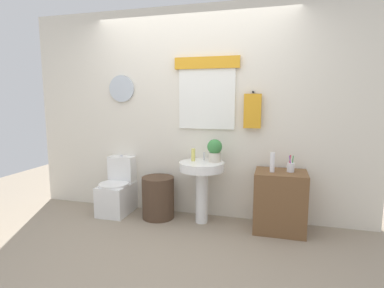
# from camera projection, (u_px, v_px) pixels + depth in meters

# --- Properties ---
(ground_plane) EXTENTS (8.00, 8.00, 0.00)m
(ground_plane) POSITION_uv_depth(u_px,v_px,m) (162.00, 253.00, 2.95)
(ground_plane) COLOR gray
(back_wall) EXTENTS (4.40, 0.18, 2.60)m
(back_wall) POSITION_uv_depth(u_px,v_px,m) (193.00, 113.00, 3.86)
(back_wall) COLOR silver
(back_wall) RESTS_ON ground_plane
(toilet) EXTENTS (0.38, 0.51, 0.74)m
(toilet) POSITION_uv_depth(u_px,v_px,m) (118.00, 191.00, 4.01)
(toilet) COLOR white
(toilet) RESTS_ON ground_plane
(laundry_hamper) EXTENTS (0.40, 0.40, 0.52)m
(laundry_hamper) POSITION_uv_depth(u_px,v_px,m) (158.00, 197.00, 3.82)
(laundry_hamper) COLOR #4C3828
(laundry_hamper) RESTS_ON ground_plane
(pedestal_sink) EXTENTS (0.54, 0.54, 0.74)m
(pedestal_sink) POSITION_uv_depth(u_px,v_px,m) (202.00, 176.00, 3.63)
(pedestal_sink) COLOR white
(pedestal_sink) RESTS_ON ground_plane
(faucet) EXTENTS (0.03, 0.03, 0.10)m
(faucet) POSITION_uv_depth(u_px,v_px,m) (204.00, 156.00, 3.71)
(faucet) COLOR silver
(faucet) RESTS_ON pedestal_sink
(wooden_cabinet) EXTENTS (0.56, 0.44, 0.68)m
(wooden_cabinet) POSITION_uv_depth(u_px,v_px,m) (280.00, 201.00, 3.43)
(wooden_cabinet) COLOR brown
(wooden_cabinet) RESTS_ON ground_plane
(soap_bottle) EXTENTS (0.05, 0.05, 0.15)m
(soap_bottle) POSITION_uv_depth(u_px,v_px,m) (193.00, 155.00, 3.67)
(soap_bottle) COLOR #DBD166
(soap_bottle) RESTS_ON pedestal_sink
(potted_plant) EXTENTS (0.18, 0.18, 0.27)m
(potted_plant) POSITION_uv_depth(u_px,v_px,m) (215.00, 150.00, 3.61)
(potted_plant) COLOR beige
(potted_plant) RESTS_ON pedestal_sink
(lotion_bottle) EXTENTS (0.05, 0.05, 0.22)m
(lotion_bottle) POSITION_uv_depth(u_px,v_px,m) (272.00, 162.00, 3.35)
(lotion_bottle) COLOR white
(lotion_bottle) RESTS_ON wooden_cabinet
(toothbrush_cup) EXTENTS (0.08, 0.08, 0.19)m
(toothbrush_cup) POSITION_uv_depth(u_px,v_px,m) (291.00, 167.00, 3.36)
(toothbrush_cup) COLOR silver
(toothbrush_cup) RESTS_ON wooden_cabinet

